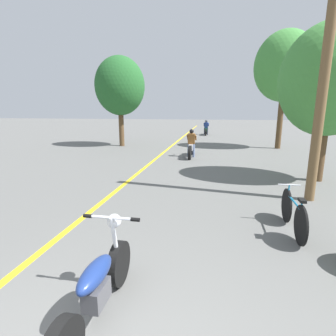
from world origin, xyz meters
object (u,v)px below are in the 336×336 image
object	(u,v)px
roadside_tree_right_near	(330,80)
roadside_tree_left	(120,86)
roadside_tree_right_far	(285,67)
motorcycle_rider_lead	(191,147)
motorcycle_foreground	(98,287)
motorcycle_rider_far	(206,129)
utility_pole	(326,63)
bicycle_parked	(293,213)

from	to	relation	value
roadside_tree_right_near	roadside_tree_left	xyz separation A→B (m)	(-9.43, 6.91, 0.52)
roadside_tree_right_near	roadside_tree_left	world-z (taller)	roadside_tree_left
roadside_tree_right_far	motorcycle_rider_lead	distance (m)	7.54
roadside_tree_left	motorcycle_foreground	size ratio (longest dim) A/B	2.82
roadside_tree_right_near	motorcycle_rider_far	distance (m)	16.27
roadside_tree_right_near	motorcycle_foreground	xyz separation A→B (m)	(-4.62, -6.91, -2.80)
utility_pole	roadside_tree_right_far	xyz separation A→B (m)	(1.23, 9.69, 1.29)
roadside_tree_left	motorcycle_rider_lead	bearing A→B (deg)	-33.69
roadside_tree_left	motorcycle_rider_lead	size ratio (longest dim) A/B	2.64
utility_pole	roadside_tree_left	distance (m)	12.42
utility_pole	motorcycle_rider_lead	distance (m)	7.47
utility_pole	roadside_tree_right_near	distance (m)	2.31
utility_pole	motorcycle_foreground	distance (m)	6.77
motorcycle_rider_far	bicycle_parked	size ratio (longest dim) A/B	1.24
motorcycle_rider_lead	roadside_tree_left	bearing A→B (deg)	146.31
utility_pole	motorcycle_rider_lead	xyz separation A→B (m)	(-3.70, 5.81, -2.90)
utility_pole	bicycle_parked	distance (m)	3.80
motorcycle_foreground	motorcycle_rider_lead	xyz separation A→B (m)	(0.03, 10.60, 0.10)
roadside_tree_left	motorcycle_rider_lead	distance (m)	6.63
motorcycle_rider_lead	motorcycle_rider_far	distance (m)	11.76
roadside_tree_right_near	bicycle_parked	distance (m)	5.38
roadside_tree_left	motorcycle_rider_far	bearing A→B (deg)	59.25
utility_pole	bicycle_parked	bearing A→B (deg)	-115.07
roadside_tree_right_far	roadside_tree_right_near	bearing A→B (deg)	-92.45
roadside_tree_right_far	roadside_tree_left	distance (m)	9.82
roadside_tree_right_near	roadside_tree_left	distance (m)	11.70
motorcycle_foreground	motorcycle_rider_lead	size ratio (longest dim) A/B	0.93
utility_pole	roadside_tree_right_near	size ratio (longest dim) A/B	1.34
utility_pole	bicycle_parked	size ratio (longest dim) A/B	3.91
roadside_tree_right_far	bicycle_parked	distance (m)	12.71
roadside_tree_right_far	motorcycle_rider_lead	bearing A→B (deg)	-141.76
motorcycle_rider_far	motorcycle_foreground	bearing A→B (deg)	-90.70
motorcycle_rider_lead	bicycle_parked	distance (m)	8.33
roadside_tree_right_near	motorcycle_foreground	size ratio (longest dim) A/B	2.52
utility_pole	motorcycle_rider_lead	size ratio (longest dim) A/B	3.17
utility_pole	roadside_tree_left	size ratio (longest dim) A/B	1.20
roadside_tree_right_far	motorcycle_foreground	bearing A→B (deg)	-108.86
roadside_tree_right_far	roadside_tree_left	world-z (taller)	roadside_tree_right_far
roadside_tree_right_near	bicycle_parked	xyz separation A→B (m)	(-1.87, -4.18, -2.83)
roadside_tree_right_near	motorcycle_rider_lead	world-z (taller)	roadside_tree_right_near
bicycle_parked	utility_pole	bearing A→B (deg)	64.93
roadside_tree_right_far	roadside_tree_left	bearing A→B (deg)	-176.14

